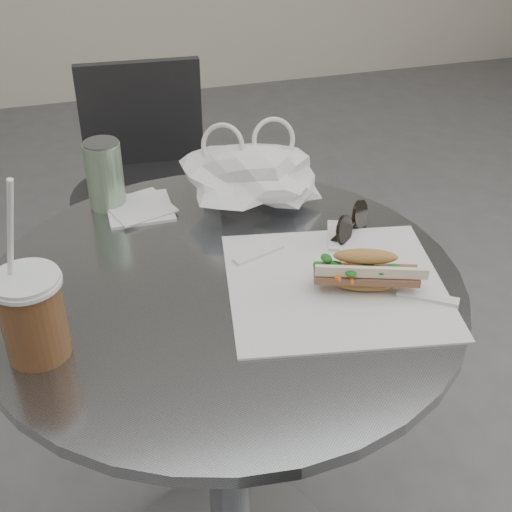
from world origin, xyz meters
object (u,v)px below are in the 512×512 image
object	(u,v)px
cafe_table	(227,407)
banh_mi	(366,271)
iced_coffee	(32,314)
drink_can	(105,174)
chair_far	(154,234)
sunglasses	(351,224)

from	to	relation	value
cafe_table	banh_mi	size ratio (longest dim) A/B	3.64
iced_coffee	drink_can	xyz separation A→B (m)	(0.14, 0.39, -0.00)
chair_far	iced_coffee	world-z (taller)	iced_coffee
chair_far	sunglasses	xyz separation A→B (m)	(0.26, -0.72, 0.40)
chair_far	iced_coffee	distance (m)	1.03
banh_mi	sunglasses	size ratio (longest dim) A/B	2.15
cafe_table	banh_mi	distance (m)	0.38
banh_mi	iced_coffee	world-z (taller)	iced_coffee
cafe_table	iced_coffee	distance (m)	0.45
cafe_table	chair_far	bearing A→B (deg)	90.80
banh_mi	drink_can	xyz separation A→B (m)	(-0.35, 0.38, 0.03)
iced_coffee	sunglasses	size ratio (longest dim) A/B	2.81
chair_far	drink_can	xyz separation A→B (m)	(-0.14, -0.50, 0.45)
iced_coffee	banh_mi	bearing A→B (deg)	1.53
drink_can	banh_mi	bearing A→B (deg)	-46.87
banh_mi	drink_can	distance (m)	0.52
banh_mi	iced_coffee	size ratio (longest dim) A/B	0.77
banh_mi	sunglasses	distance (m)	0.17
chair_far	sunglasses	bearing A→B (deg)	114.05
sunglasses	drink_can	xyz separation A→B (m)	(-0.39, 0.22, 0.04)
cafe_table	drink_can	distance (m)	0.47
cafe_table	chair_far	distance (m)	0.81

